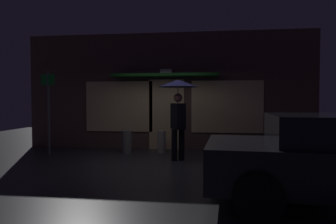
{
  "coord_description": "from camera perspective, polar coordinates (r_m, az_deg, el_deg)",
  "views": [
    {
      "loc": [
        1.2,
        -7.05,
        1.53
      ],
      "look_at": [
        0.26,
        0.5,
        1.24
      ],
      "focal_mm": 31.74,
      "sensor_mm": 36.0,
      "label": 1
    }
  ],
  "objects": [
    {
      "name": "ground_plane",
      "position": [
        7.31,
        -2.53,
        -9.92
      ],
      "size": [
        18.0,
        18.0,
        0.0
      ],
      "primitive_type": "plane",
      "color": "#2D2D33"
    },
    {
      "name": "building_facade",
      "position": [
        9.46,
        -0.15,
        3.92
      ],
      "size": [
        9.09,
        1.0,
        3.66
      ],
      "color": "brown",
      "rests_on": "ground"
    },
    {
      "name": "person_with_umbrella",
      "position": [
        7.58,
        1.93,
        2.61
      ],
      "size": [
        1.03,
        1.03,
        2.07
      ],
      "rotation": [
        0.0,
        0.0,
        2.06
      ],
      "color": "black",
      "rests_on": "ground"
    },
    {
      "name": "street_sign_post",
      "position": [
        9.06,
        -21.96,
        0.87
      ],
      "size": [
        0.4,
        0.07,
        2.38
      ],
      "color": "#595B60",
      "rests_on": "ground"
    },
    {
      "name": "sidewalk_bollard",
      "position": [
        8.72,
        -7.91,
        -5.72
      ],
      "size": [
        0.28,
        0.28,
        0.68
      ],
      "primitive_type": "cylinder",
      "color": "slate",
      "rests_on": "ground"
    },
    {
      "name": "sidewalk_bollard_2",
      "position": [
        8.84,
        -1.24,
        -5.69
      ],
      "size": [
        0.25,
        0.25,
        0.64
      ],
      "primitive_type": "cylinder",
      "color": "#B2A899",
      "rests_on": "ground"
    }
  ]
}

